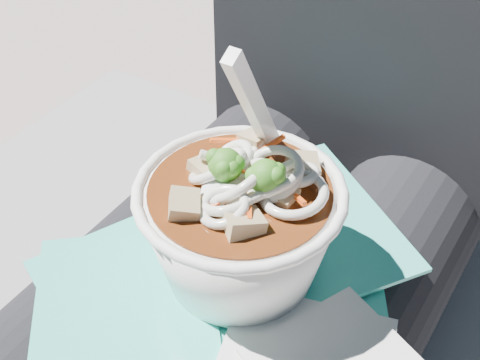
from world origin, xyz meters
The scene contains 4 objects.
lap centered at (0.00, 0.00, 0.54)m, with size 0.35×0.48×0.16m.
person_body centered at (0.00, 0.09, 0.56)m, with size 0.34×0.94×1.01m.
plastic_bag centered at (-0.01, -0.02, 0.63)m, with size 0.31×0.39×0.02m.
udon_bowl centered at (0.02, -0.02, 0.69)m, with size 0.18×0.18×0.21m.
Camera 1 is at (0.23, -0.35, 1.07)m, focal length 50.00 mm.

